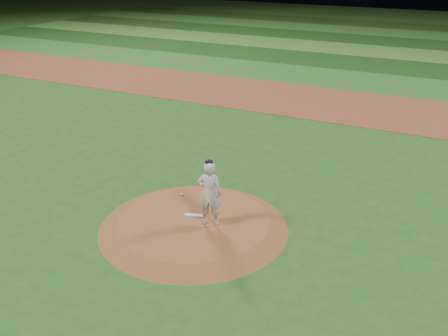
% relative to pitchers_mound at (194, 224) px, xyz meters
% --- Properties ---
extents(ground, '(120.00, 120.00, 0.00)m').
position_rel_pitchers_mound_xyz_m(ground, '(0.00, 0.00, -0.12)').
color(ground, '#28581C').
rests_on(ground, ground).
extents(infield_dirt_band, '(70.00, 6.00, 0.02)m').
position_rel_pitchers_mound_xyz_m(infield_dirt_band, '(0.00, 14.00, -0.12)').
color(infield_dirt_band, brown).
rests_on(infield_dirt_band, ground).
extents(outfield_stripe_0, '(70.00, 5.00, 0.02)m').
position_rel_pitchers_mound_xyz_m(outfield_stripe_0, '(0.00, 19.50, -0.12)').
color(outfield_stripe_0, '#2D6A26').
rests_on(outfield_stripe_0, ground).
extents(outfield_stripe_1, '(70.00, 5.00, 0.02)m').
position_rel_pitchers_mound_xyz_m(outfield_stripe_1, '(0.00, 24.50, -0.12)').
color(outfield_stripe_1, '#194315').
rests_on(outfield_stripe_1, ground).
extents(outfield_stripe_2, '(70.00, 5.00, 0.02)m').
position_rel_pitchers_mound_xyz_m(outfield_stripe_2, '(0.00, 29.50, -0.12)').
color(outfield_stripe_2, '#427B2D').
rests_on(outfield_stripe_2, ground).
extents(outfield_stripe_3, '(70.00, 5.00, 0.02)m').
position_rel_pitchers_mound_xyz_m(outfield_stripe_3, '(0.00, 34.50, -0.12)').
color(outfield_stripe_3, '#1D4215').
rests_on(outfield_stripe_3, ground).
extents(outfield_stripe_4, '(70.00, 5.00, 0.02)m').
position_rel_pitchers_mound_xyz_m(outfield_stripe_4, '(0.00, 39.50, -0.12)').
color(outfield_stripe_4, '#356C27').
rests_on(outfield_stripe_4, ground).
extents(outfield_stripe_5, '(70.00, 5.00, 0.02)m').
position_rel_pitchers_mound_xyz_m(outfield_stripe_5, '(0.00, 44.50, -0.12)').
color(outfield_stripe_5, '#214115').
rests_on(outfield_stripe_5, ground).
extents(pitchers_mound, '(5.50, 5.50, 0.25)m').
position_rel_pitchers_mound_xyz_m(pitchers_mound, '(0.00, 0.00, 0.00)').
color(pitchers_mound, brown).
rests_on(pitchers_mound, ground).
extents(pitching_rubber, '(0.61, 0.32, 0.03)m').
position_rel_pitchers_mound_xyz_m(pitching_rubber, '(-0.10, 0.23, 0.14)').
color(pitching_rubber, silver).
rests_on(pitching_rubber, pitchers_mound).
extents(rosin_bag, '(0.11, 0.11, 0.06)m').
position_rel_pitchers_mound_xyz_m(rosin_bag, '(-1.11, 1.19, 0.16)').
color(rosin_bag, silver).
rests_on(rosin_bag, pitchers_mound).
extents(pitcher_on_mound, '(0.81, 0.64, 2.00)m').
position_rel_pitchers_mound_xyz_m(pitcher_on_mound, '(0.53, 0.01, 1.11)').
color(pitcher_on_mound, silver).
rests_on(pitcher_on_mound, pitchers_mound).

